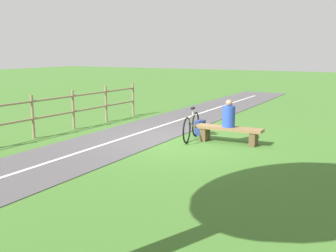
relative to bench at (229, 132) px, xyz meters
The scene contains 8 objects.
ground_plane 1.46m from the bench, 17.33° to the left, with size 80.00×80.00×0.00m, color #3D6B28.
paved_path 5.27m from the bench, 57.29° to the left, with size 2.51×36.00×0.02m, color #4C494C.
path_centre_line 5.27m from the bench, 57.29° to the left, with size 0.10×32.00×0.00m, color silver.
bench is the anchor object (origin of this frame).
person_seated 0.45m from the bench, ahead, with size 0.34×0.34×0.74m.
bicycle 1.08m from the bench, ahead, with size 0.35×1.66×0.89m.
backpack 1.24m from the bench, 27.50° to the right, with size 0.27×0.36×0.44m.
fence_roadside 5.24m from the bench, 14.56° to the left, with size 0.47×8.05×1.25m.
Camera 1 is at (-4.99, 9.66, 2.47)m, focal length 42.78 mm.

